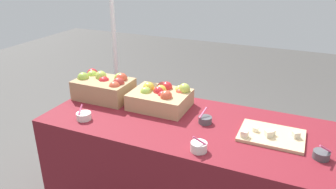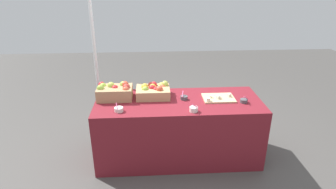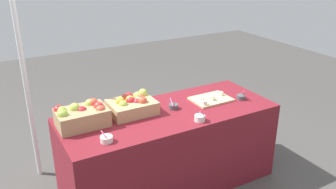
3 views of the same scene
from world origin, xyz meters
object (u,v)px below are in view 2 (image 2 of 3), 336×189
(sample_bowl_mid, at_px, (184,98))
(sample_bowl_far, at_px, (194,109))
(apple_crate_left, at_px, (115,91))
(cutting_board_front, at_px, (218,98))
(apple_crate_middle, at_px, (154,91))
(sample_bowl_near, at_px, (244,101))
(tent_pole, at_px, (96,64))
(sample_bowl_extra, at_px, (119,109))

(sample_bowl_mid, bearing_deg, sample_bowl_far, -78.06)
(apple_crate_left, bearing_deg, cutting_board_front, -4.44)
(apple_crate_middle, height_order, sample_bowl_near, apple_crate_middle)
(apple_crate_middle, relative_size, tent_pole, 0.20)
(apple_crate_left, distance_m, sample_bowl_far, 0.95)
(apple_crate_left, height_order, sample_bowl_far, apple_crate_left)
(apple_crate_middle, relative_size, cutting_board_front, 1.08)
(cutting_board_front, bearing_deg, tent_pole, 154.29)
(apple_crate_middle, relative_size, sample_bowl_near, 3.89)
(apple_crate_left, distance_m, sample_bowl_mid, 0.80)
(apple_crate_left, relative_size, apple_crate_middle, 1.02)
(apple_crate_left, relative_size, sample_bowl_extra, 4.23)
(apple_crate_middle, distance_m, sample_bowl_far, 0.59)
(sample_bowl_mid, height_order, tent_pole, tent_pole)
(sample_bowl_extra, bearing_deg, sample_bowl_near, 5.65)
(sample_bowl_near, bearing_deg, tent_pole, 154.52)
(sample_bowl_mid, bearing_deg, apple_crate_left, 174.08)
(sample_bowl_extra, bearing_deg, tent_pole, 111.24)
(apple_crate_middle, bearing_deg, sample_bowl_mid, -17.03)
(cutting_board_front, height_order, sample_bowl_mid, sample_bowl_mid)
(apple_crate_left, xyz_separation_m, sample_bowl_mid, (0.79, -0.08, -0.07))
(sample_bowl_mid, bearing_deg, sample_bowl_near, -10.93)
(cutting_board_front, relative_size, sample_bowl_extra, 3.84)
(cutting_board_front, xyz_separation_m, sample_bowl_extra, (-1.12, -0.25, 0.01))
(cutting_board_front, bearing_deg, sample_bowl_mid, 178.48)
(sample_bowl_extra, bearing_deg, sample_bowl_mid, 20.20)
(sample_bowl_far, bearing_deg, sample_bowl_near, 17.62)
(sample_bowl_far, bearing_deg, apple_crate_middle, 134.35)
(sample_bowl_far, bearing_deg, tent_pole, 138.59)
(sample_bowl_near, distance_m, sample_bowl_extra, 1.39)
(apple_crate_middle, relative_size, sample_bowl_mid, 4.29)
(apple_crate_left, height_order, sample_bowl_extra, apple_crate_left)
(sample_bowl_near, relative_size, tent_pole, 0.05)
(sample_bowl_near, distance_m, tent_pole, 1.97)
(sample_bowl_mid, bearing_deg, cutting_board_front, -1.52)
(sample_bowl_near, xyz_separation_m, sample_bowl_extra, (-1.39, -0.14, 0.00))
(apple_crate_middle, xyz_separation_m, sample_bowl_far, (0.41, -0.42, -0.05))
(tent_pole, bearing_deg, sample_bowl_near, -25.48)
(sample_bowl_far, distance_m, tent_pole, 1.57)
(sample_bowl_mid, relative_size, tent_pole, 0.05)
(cutting_board_front, xyz_separation_m, tent_pole, (-1.50, 0.72, 0.22))
(cutting_board_front, distance_m, tent_pole, 1.68)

